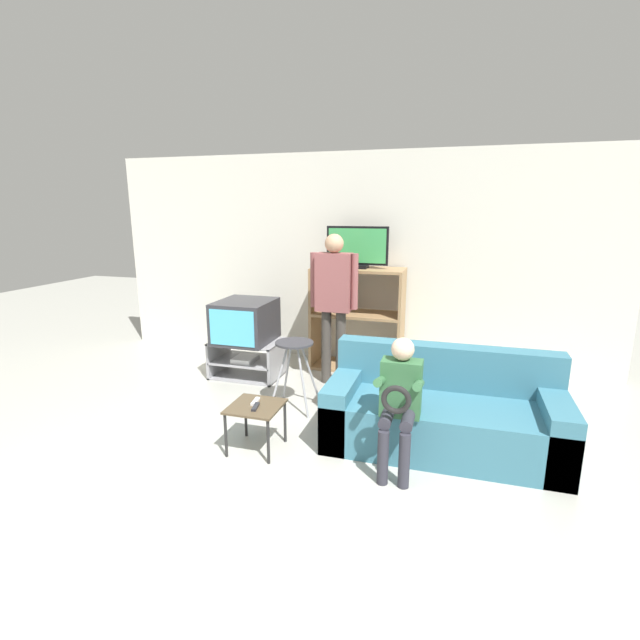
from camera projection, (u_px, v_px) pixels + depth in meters
ground_plane at (218, 534)px, 2.81m from camera, size 18.00×18.00×0.00m
wall_back at (351, 260)px, 5.81m from camera, size 6.40×0.06×2.60m
tv_stand at (247, 359)px, 5.44m from camera, size 0.79×0.55×0.43m
television_main at (245, 321)px, 5.32m from camera, size 0.61×0.68×0.48m
media_shelf at (357, 318)px, 5.62m from camera, size 1.10×0.50×1.24m
television_flat at (357, 248)px, 5.43m from camera, size 0.73×0.20×0.49m
folding_stool at (294, 354)px, 4.49m from camera, size 0.42×0.41×0.68m
snack_table at (256, 411)px, 3.74m from camera, size 0.41×0.41×0.39m
remote_control_black at (255, 407)px, 3.67m from camera, size 0.06×0.15×0.02m
remote_control_white at (255, 401)px, 3.78m from camera, size 0.05×0.15×0.02m
couch at (443, 414)px, 3.82m from camera, size 1.88×0.83×0.79m
person_standing_adult at (334, 295)px, 5.03m from camera, size 0.53×0.20×1.67m
person_seated_child at (400, 396)px, 3.39m from camera, size 0.33×0.43×1.01m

